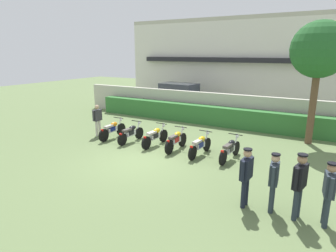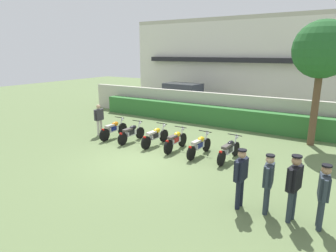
{
  "view_description": "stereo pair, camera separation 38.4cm",
  "coord_description": "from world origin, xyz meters",
  "px_view_note": "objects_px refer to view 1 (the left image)",
  "views": [
    {
      "loc": [
        6.25,
        -8.61,
        4.15
      ],
      "look_at": [
        0.0,
        2.22,
        0.95
      ],
      "focal_mm": 30.82,
      "sensor_mm": 36.0,
      "label": 1
    },
    {
      "loc": [
        6.58,
        -8.42,
        4.15
      ],
      "look_at": [
        0.0,
        2.22,
        0.95
      ],
      "focal_mm": 30.82,
      "sensor_mm": 36.0,
      "label": 2
    }
  ],
  "objects_px": {
    "motorcycle_in_row_3": "(176,140)",
    "officer_3": "(329,189)",
    "tree_near_inspector": "(320,51)",
    "officer_1": "(274,178)",
    "motorcycle_in_row_1": "(131,133)",
    "motorcycle_in_row_4": "(200,145)",
    "inspector_person": "(97,118)",
    "motorcycle_in_row_2": "(155,136)",
    "motorcycle_in_row_0": "(112,130)",
    "officer_2": "(300,181)",
    "parked_car": "(181,96)",
    "officer_0": "(246,173)",
    "motorcycle_in_row_5": "(230,149)"
  },
  "relations": [
    {
      "from": "motorcycle_in_row_0",
      "to": "inspector_person",
      "type": "relative_size",
      "value": 1.22
    },
    {
      "from": "motorcycle_in_row_3",
      "to": "motorcycle_in_row_4",
      "type": "xyz_separation_m",
      "value": [
        1.17,
        -0.07,
        -0.01
      ]
    },
    {
      "from": "motorcycle_in_row_2",
      "to": "inspector_person",
      "type": "distance_m",
      "value": 3.45
    },
    {
      "from": "motorcycle_in_row_0",
      "to": "officer_1",
      "type": "relative_size",
      "value": 1.19
    },
    {
      "from": "tree_near_inspector",
      "to": "motorcycle_in_row_0",
      "type": "height_order",
      "value": "tree_near_inspector"
    },
    {
      "from": "tree_near_inspector",
      "to": "motorcycle_in_row_4",
      "type": "relative_size",
      "value": 2.92
    },
    {
      "from": "motorcycle_in_row_4",
      "to": "officer_3",
      "type": "bearing_deg",
      "value": -119.87
    },
    {
      "from": "tree_near_inspector",
      "to": "motorcycle_in_row_2",
      "type": "relative_size",
      "value": 2.84
    },
    {
      "from": "motorcycle_in_row_0",
      "to": "motorcycle_in_row_2",
      "type": "height_order",
      "value": "motorcycle_in_row_0"
    },
    {
      "from": "officer_1",
      "to": "officer_3",
      "type": "xyz_separation_m",
      "value": [
        1.27,
        -0.05,
        0.01
      ]
    },
    {
      "from": "motorcycle_in_row_1",
      "to": "officer_3",
      "type": "relative_size",
      "value": 1.13
    },
    {
      "from": "motorcycle_in_row_5",
      "to": "officer_2",
      "type": "relative_size",
      "value": 1.1
    },
    {
      "from": "motorcycle_in_row_2",
      "to": "motorcycle_in_row_4",
      "type": "height_order",
      "value": "motorcycle_in_row_2"
    },
    {
      "from": "motorcycle_in_row_0",
      "to": "inspector_person",
      "type": "height_order",
      "value": "inspector_person"
    },
    {
      "from": "tree_near_inspector",
      "to": "officer_0",
      "type": "relative_size",
      "value": 3.28
    },
    {
      "from": "parked_car",
      "to": "motorcycle_in_row_4",
      "type": "height_order",
      "value": "parked_car"
    },
    {
      "from": "tree_near_inspector",
      "to": "motorcycle_in_row_1",
      "type": "relative_size",
      "value": 2.97
    },
    {
      "from": "motorcycle_in_row_0",
      "to": "officer_3",
      "type": "height_order",
      "value": "officer_3"
    },
    {
      "from": "motorcycle_in_row_4",
      "to": "inspector_person",
      "type": "height_order",
      "value": "inspector_person"
    },
    {
      "from": "officer_0",
      "to": "motorcycle_in_row_4",
      "type": "bearing_deg",
      "value": -44.47
    },
    {
      "from": "parked_car",
      "to": "tree_near_inspector",
      "type": "distance_m",
      "value": 10.96
    },
    {
      "from": "parked_car",
      "to": "motorcycle_in_row_1",
      "type": "distance_m",
      "value": 9.04
    },
    {
      "from": "motorcycle_in_row_0",
      "to": "motorcycle_in_row_5",
      "type": "relative_size",
      "value": 1.0
    },
    {
      "from": "motorcycle_in_row_4",
      "to": "inspector_person",
      "type": "xyz_separation_m",
      "value": [
        -5.71,
        0.09,
        0.49
      ]
    },
    {
      "from": "motorcycle_in_row_4",
      "to": "inspector_person",
      "type": "relative_size",
      "value": 1.19
    },
    {
      "from": "motorcycle_in_row_2",
      "to": "officer_3",
      "type": "distance_m",
      "value": 7.72
    },
    {
      "from": "motorcycle_in_row_3",
      "to": "inspector_person",
      "type": "distance_m",
      "value": 4.57
    },
    {
      "from": "tree_near_inspector",
      "to": "motorcycle_in_row_3",
      "type": "distance_m",
      "value": 7.36
    },
    {
      "from": "motorcycle_in_row_5",
      "to": "motorcycle_in_row_2",
      "type": "bearing_deg",
      "value": 93.22
    },
    {
      "from": "officer_0",
      "to": "officer_2",
      "type": "bearing_deg",
      "value": -173.34
    },
    {
      "from": "tree_near_inspector",
      "to": "officer_0",
      "type": "bearing_deg",
      "value": -98.14
    },
    {
      "from": "motorcycle_in_row_3",
      "to": "officer_3",
      "type": "relative_size",
      "value": 1.11
    },
    {
      "from": "tree_near_inspector",
      "to": "officer_1",
      "type": "bearing_deg",
      "value": -92.67
    },
    {
      "from": "motorcycle_in_row_1",
      "to": "officer_2",
      "type": "xyz_separation_m",
      "value": [
        7.63,
        -3.11,
        0.61
      ]
    },
    {
      "from": "officer_1",
      "to": "officer_2",
      "type": "relative_size",
      "value": 0.93
    },
    {
      "from": "motorcycle_in_row_3",
      "to": "motorcycle_in_row_4",
      "type": "bearing_deg",
      "value": -93.17
    },
    {
      "from": "inspector_person",
      "to": "officer_3",
      "type": "bearing_deg",
      "value": -16.9
    },
    {
      "from": "inspector_person",
      "to": "officer_2",
      "type": "height_order",
      "value": "officer_2"
    },
    {
      "from": "officer_2",
      "to": "officer_3",
      "type": "xyz_separation_m",
      "value": [
        0.65,
        0.01,
        -0.08
      ]
    },
    {
      "from": "motorcycle_in_row_2",
      "to": "motorcycle_in_row_5",
      "type": "xyz_separation_m",
      "value": [
        3.54,
        -0.06,
        -0.0
      ]
    },
    {
      "from": "motorcycle_in_row_1",
      "to": "motorcycle_in_row_2",
      "type": "distance_m",
      "value": 1.29
    },
    {
      "from": "tree_near_inspector",
      "to": "motorcycle_in_row_4",
      "type": "height_order",
      "value": "tree_near_inspector"
    },
    {
      "from": "motorcycle_in_row_1",
      "to": "motorcycle_in_row_2",
      "type": "xyz_separation_m",
      "value": [
        1.28,
        0.13,
        0.01
      ]
    },
    {
      "from": "parked_car",
      "to": "officer_2",
      "type": "distance_m",
      "value": 15.29
    },
    {
      "from": "motorcycle_in_row_2",
      "to": "motorcycle_in_row_3",
      "type": "relative_size",
      "value": 1.07
    },
    {
      "from": "motorcycle_in_row_3",
      "to": "officer_1",
      "type": "distance_m",
      "value": 5.56
    },
    {
      "from": "tree_near_inspector",
      "to": "motorcycle_in_row_2",
      "type": "xyz_separation_m",
      "value": [
        -6.05,
        -3.87,
        -3.78
      ]
    },
    {
      "from": "parked_car",
      "to": "motorcycle_in_row_2",
      "type": "bearing_deg",
      "value": -64.56
    },
    {
      "from": "parked_car",
      "to": "officer_1",
      "type": "distance_m",
      "value": 14.86
    },
    {
      "from": "tree_near_inspector",
      "to": "motorcycle_in_row_1",
      "type": "height_order",
      "value": "tree_near_inspector"
    }
  ]
}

